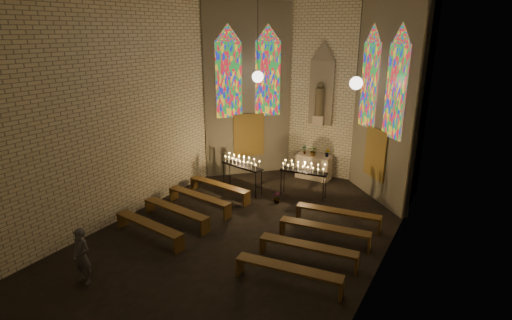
% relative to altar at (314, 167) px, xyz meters
% --- Properties ---
extents(floor, '(12.00, 12.00, 0.00)m').
position_rel_altar_xyz_m(floor, '(0.00, -5.45, -0.50)').
color(floor, black).
rests_on(floor, ground).
extents(room, '(8.22, 12.43, 7.00)m').
position_rel_altar_xyz_m(room, '(-0.00, -2.08, 3.22)').
color(room, beige).
rests_on(room, ground).
extents(altar, '(1.40, 0.60, 1.00)m').
position_rel_altar_xyz_m(altar, '(0.00, 0.00, 0.00)').
color(altar, beige).
rests_on(altar, ground).
extents(flower_vase_left, '(0.22, 0.19, 0.36)m').
position_rel_altar_xyz_m(flower_vase_left, '(-0.42, -0.03, 0.68)').
color(flower_vase_left, '#4C723F').
rests_on(flower_vase_left, altar).
extents(flower_vase_center, '(0.45, 0.42, 0.41)m').
position_rel_altar_xyz_m(flower_vase_center, '(-0.00, -0.10, 0.71)').
color(flower_vase_center, '#4C723F').
rests_on(flower_vase_center, altar).
extents(flower_vase_right, '(0.20, 0.16, 0.36)m').
position_rel_altar_xyz_m(flower_vase_right, '(0.54, 0.06, 0.68)').
color(flower_vase_right, '#4C723F').
rests_on(flower_vase_right, altar).
extents(aisle_flower_pot, '(0.26, 0.26, 0.41)m').
position_rel_altar_xyz_m(aisle_flower_pot, '(-0.16, -3.02, -0.30)').
color(aisle_flower_pot, '#4C723F').
rests_on(aisle_flower_pot, ground).
extents(votive_stand_left, '(1.82, 0.76, 1.30)m').
position_rel_altar_xyz_m(votive_stand_left, '(-1.82, -2.68, 0.62)').
color(votive_stand_left, black).
rests_on(votive_stand_left, ground).
extents(votive_stand_right, '(1.75, 0.57, 1.26)m').
position_rel_altar_xyz_m(votive_stand_right, '(0.41, -2.03, 0.58)').
color(votive_stand_right, black).
rests_on(votive_stand_right, ground).
extents(pew_left_0, '(2.67, 0.69, 0.51)m').
position_rel_altar_xyz_m(pew_left_0, '(-2.28, -3.56, -0.09)').
color(pew_left_0, '#513817').
rests_on(pew_left_0, ground).
extents(pew_right_0, '(2.67, 0.69, 0.51)m').
position_rel_altar_xyz_m(pew_right_0, '(2.28, -3.56, -0.09)').
color(pew_right_0, '#513817').
rests_on(pew_right_0, ground).
extents(pew_left_1, '(2.67, 0.69, 0.51)m').
position_rel_altar_xyz_m(pew_left_1, '(-2.28, -4.76, -0.09)').
color(pew_left_1, '#513817').
rests_on(pew_left_1, ground).
extents(pew_right_1, '(2.67, 0.69, 0.51)m').
position_rel_altar_xyz_m(pew_right_1, '(2.28, -4.76, -0.09)').
color(pew_right_1, '#513817').
rests_on(pew_right_1, ground).
extents(pew_left_2, '(2.67, 0.69, 0.51)m').
position_rel_altar_xyz_m(pew_left_2, '(-2.28, -5.96, -0.09)').
color(pew_left_2, '#513817').
rests_on(pew_left_2, ground).
extents(pew_right_2, '(2.67, 0.69, 0.51)m').
position_rel_altar_xyz_m(pew_right_2, '(2.28, -5.96, -0.09)').
color(pew_right_2, '#513817').
rests_on(pew_right_2, ground).
extents(pew_left_3, '(2.67, 0.69, 0.51)m').
position_rel_altar_xyz_m(pew_left_3, '(-2.28, -7.16, -0.09)').
color(pew_left_3, '#513817').
rests_on(pew_left_3, ground).
extents(pew_right_3, '(2.67, 0.69, 0.51)m').
position_rel_altar_xyz_m(pew_right_3, '(2.28, -7.16, -0.09)').
color(pew_right_3, '#513817').
rests_on(pew_right_3, ground).
extents(visitor, '(0.54, 0.37, 1.43)m').
position_rel_altar_xyz_m(visitor, '(-2.11, -9.54, 0.22)').
color(visitor, '#45464E').
rests_on(visitor, ground).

